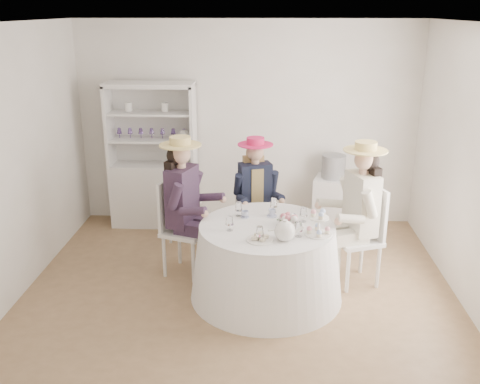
{
  "coord_description": "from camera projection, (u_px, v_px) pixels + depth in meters",
  "views": [
    {
      "loc": [
        0.26,
        -5.03,
        2.82
      ],
      "look_at": [
        0.0,
        0.1,
        1.05
      ],
      "focal_mm": 40.0,
      "sensor_mm": 36.0,
      "label": 1
    }
  ],
  "objects": [
    {
      "name": "hatbox",
      "position": [
        334.0,
        167.0,
        6.99
      ],
      "size": [
        0.38,
        0.38,
        0.31
      ],
      "primitive_type": "cylinder",
      "rotation": [
        0.0,
        0.0,
        -0.27
      ],
      "color": "black",
      "rests_on": "side_table"
    },
    {
      "name": "flower_bowl",
      "position": [
        289.0,
        224.0,
        5.28
      ],
      "size": [
        0.23,
        0.23,
        0.05
      ],
      "primitive_type": "imported",
      "rotation": [
        0.0,
        0.0,
        0.11
      ],
      "color": "white",
      "rests_on": "tea_table"
    },
    {
      "name": "guest_right",
      "position": [
        359.0,
        206.0,
        5.53
      ],
      "size": [
        0.64,
        0.59,
        1.56
      ],
      "rotation": [
        0.0,
        0.0,
        -1.23
      ],
      "color": "silver",
      "rests_on": "ground"
    },
    {
      "name": "sandwich_plate",
      "position": [
        260.0,
        239.0,
        4.96
      ],
      "size": [
        0.26,
        0.26,
        0.06
      ],
      "rotation": [
        0.0,
        0.0,
        0.21
      ],
      "color": "white",
      "rests_on": "tea_table"
    },
    {
      "name": "teacup_b",
      "position": [
        272.0,
        213.0,
        5.52
      ],
      "size": [
        0.09,
        0.09,
        0.07
      ],
      "primitive_type": "imported",
      "rotation": [
        0.0,
        0.0,
        -0.19
      ],
      "color": "white",
      "rests_on": "tea_table"
    },
    {
      "name": "spare_chair",
      "position": [
        183.0,
        203.0,
        6.68
      ],
      "size": [
        0.41,
        0.41,
        0.95
      ],
      "rotation": [
        0.0,
        0.0,
        3.09
      ],
      "color": "silver",
      "rests_on": "ground"
    },
    {
      "name": "table_teapot",
      "position": [
        285.0,
        231.0,
        4.95
      ],
      "size": [
        0.28,
        0.2,
        0.21
      ],
      "rotation": [
        0.0,
        0.0,
        0.15
      ],
      "color": "white",
      "rests_on": "tea_table"
    },
    {
      "name": "wall_front",
      "position": [
        223.0,
        256.0,
        3.35
      ],
      "size": [
        4.5,
        0.0,
        4.5
      ],
      "primitive_type": "plane",
      "rotation": [
        -1.57,
        0.0,
        0.0
      ],
      "color": "silver",
      "rests_on": "ground"
    },
    {
      "name": "cupcake_stand",
      "position": [
        318.0,
        226.0,
        5.06
      ],
      "size": [
        0.26,
        0.26,
        0.24
      ],
      "rotation": [
        0.0,
        0.0,
        -0.38
      ],
      "color": "white",
      "rests_on": "tea_table"
    },
    {
      "name": "guest_mid",
      "position": [
        255.0,
        190.0,
        6.23
      ],
      "size": [
        0.54,
        0.58,
        1.43
      ],
      "rotation": [
        0.0,
        0.0,
        0.3
      ],
      "color": "silver",
      "rests_on": "ground"
    },
    {
      "name": "teacup_c",
      "position": [
        292.0,
        218.0,
        5.39
      ],
      "size": [
        0.1,
        0.1,
        0.07
      ],
      "primitive_type": "imported",
      "rotation": [
        0.0,
        0.0,
        0.1
      ],
      "color": "white",
      "rests_on": "tea_table"
    },
    {
      "name": "ground",
      "position": [
        240.0,
        288.0,
        5.68
      ],
      "size": [
        4.5,
        4.5,
        0.0
      ],
      "primitive_type": "plane",
      "color": "olive",
      "rests_on": "ground"
    },
    {
      "name": "wall_right",
      "position": [
        473.0,
        170.0,
        5.13
      ],
      "size": [
        0.0,
        4.5,
        4.5
      ],
      "primitive_type": "plane",
      "rotation": [
        1.57,
        0.0,
        -1.57
      ],
      "color": "silver",
      "rests_on": "ground"
    },
    {
      "name": "wall_back",
      "position": [
        247.0,
        124.0,
        7.13
      ],
      "size": [
        4.5,
        0.0,
        4.5
      ],
      "primitive_type": "plane",
      "rotation": [
        1.57,
        0.0,
        0.0
      ],
      "color": "silver",
      "rests_on": "ground"
    },
    {
      "name": "stemware_set",
      "position": [
        267.0,
        219.0,
        5.27
      ],
      "size": [
        0.81,
        0.84,
        0.15
      ],
      "color": "white",
      "rests_on": "tea_table"
    },
    {
      "name": "flower_arrangement",
      "position": [
        287.0,
        219.0,
        5.25
      ],
      "size": [
        0.17,
        0.17,
        0.06
      ],
      "rotation": [
        0.0,
        0.0,
        -0.16
      ],
      "color": "#CD6677",
      "rests_on": "tea_table"
    },
    {
      "name": "wall_left",
      "position": [
        15.0,
        163.0,
        5.35
      ],
      "size": [
        0.0,
        4.5,
        4.5
      ],
      "primitive_type": "plane",
      "rotation": [
        1.57,
        0.0,
        1.57
      ],
      "color": "silver",
      "rests_on": "ground"
    },
    {
      "name": "side_table",
      "position": [
        331.0,
        203.0,
        7.16
      ],
      "size": [
        0.55,
        0.55,
        0.7
      ],
      "primitive_type": "cube",
      "rotation": [
        0.0,
        0.0,
        -0.25
      ],
      "color": "silver",
      "rests_on": "ground"
    },
    {
      "name": "teacup_a",
      "position": [
        245.0,
        215.0,
        5.5
      ],
      "size": [
        0.08,
        0.08,
        0.06
      ],
      "primitive_type": "imported",
      "rotation": [
        0.0,
        0.0,
        -0.06
      ],
      "color": "white",
      "rests_on": "tea_table"
    },
    {
      "name": "ceiling",
      "position": [
        239.0,
        22.0,
        4.8
      ],
      "size": [
        4.5,
        4.5,
        0.0
      ],
      "primitive_type": "plane",
      "rotation": [
        3.14,
        0.0,
        0.0
      ],
      "color": "white",
      "rests_on": "wall_back"
    },
    {
      "name": "guest_left",
      "position": [
        185.0,
        199.0,
        5.74
      ],
      "size": [
        0.64,
        0.59,
        1.56
      ],
      "rotation": [
        0.0,
        0.0,
        1.24
      ],
      "color": "silver",
      "rests_on": "ground"
    },
    {
      "name": "hutch",
      "position": [
        154.0,
        176.0,
        7.18
      ],
      "size": [
        1.17,
        0.51,
        1.93
      ],
      "rotation": [
        0.0,
        0.0,
        0.08
      ],
      "color": "silver",
      "rests_on": "ground"
    },
    {
      "name": "tea_table",
      "position": [
        266.0,
        261.0,
        5.42
      ],
      "size": [
        1.55,
        1.55,
        0.78
      ],
      "rotation": [
        0.0,
        0.0,
        0.06
      ],
      "color": "white",
      "rests_on": "ground"
    }
  ]
}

